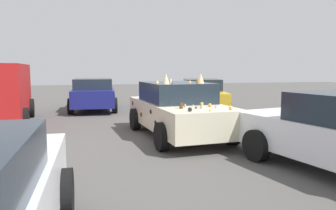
# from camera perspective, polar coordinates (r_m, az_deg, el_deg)

# --- Properties ---
(ground_plane) EXTENTS (60.00, 60.00, 0.00)m
(ground_plane) POSITION_cam_1_polar(r_m,az_deg,el_deg) (9.26, 1.81, -5.49)
(ground_plane) COLOR #514F4C
(art_car_decorated) EXTENTS (4.55, 2.33, 1.78)m
(art_car_decorated) POSITION_cam_1_polar(r_m,az_deg,el_deg) (9.18, 1.73, -0.78)
(art_car_decorated) COLOR beige
(art_car_decorated) RESTS_ON ground
(parked_sedan_row_back_far) EXTENTS (4.25, 2.17, 1.44)m
(parked_sedan_row_back_far) POSITION_cam_1_polar(r_m,az_deg,el_deg) (15.30, -12.82, 1.89)
(parked_sedan_row_back_far) COLOR navy
(parked_sedan_row_back_far) RESTS_ON ground
(parked_sedan_row_back_center) EXTENTS (4.65, 2.67, 1.40)m
(parked_sedan_row_back_center) POSITION_cam_1_polar(r_m,az_deg,el_deg) (15.32, 6.02, 1.88)
(parked_sedan_row_back_center) COLOR gold
(parked_sedan_row_back_center) RESTS_ON ground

